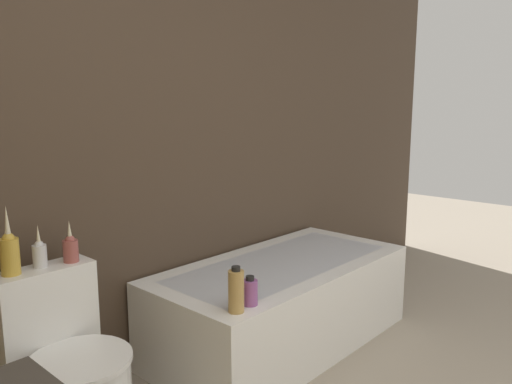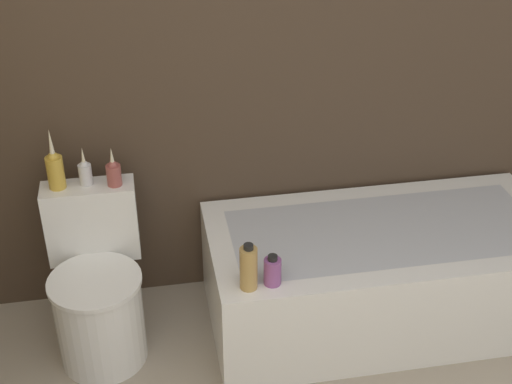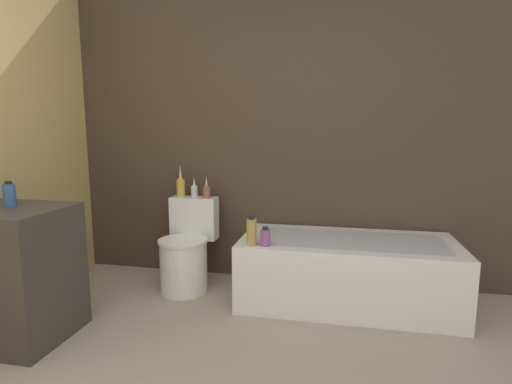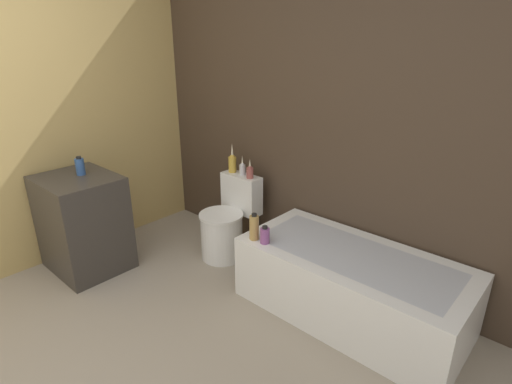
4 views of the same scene
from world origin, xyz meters
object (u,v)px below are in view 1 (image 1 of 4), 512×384
vase_gold (9,252)px  shampoo_bottle_tall (236,291)px  vase_bronze (71,248)px  toilet (73,382)px  bathtub (282,302)px  vase_silver (39,253)px  shampoo_bottle_short (250,292)px

vase_gold → shampoo_bottle_tall: bearing=-34.8°
vase_bronze → shampoo_bottle_tall: (0.49, -0.49, -0.20)m
shampoo_bottle_tall → toilet: bearing=153.6°
toilet → vase_bronze: vase_bronze is taller
bathtub → vase_gold: bearing=171.1°
vase_silver → shampoo_bottle_tall: size_ratio=0.85×
bathtub → shampoo_bottle_short: size_ratio=11.65×
vase_bronze → shampoo_bottle_short: size_ratio=1.31×
bathtub → vase_silver: bearing=169.9°
vase_silver → vase_bronze: bearing=-13.6°
vase_gold → vase_bronze: vase_gold is taller
vase_bronze → shampoo_bottle_short: (0.59, -0.48, -0.24)m
vase_bronze → shampoo_bottle_short: bearing=-39.1°
vase_silver → shampoo_bottle_tall: bearing=-40.1°
vase_bronze → shampoo_bottle_tall: vase_bronze is taller
vase_bronze → toilet: bearing=-122.9°
vase_gold → vase_silver: vase_gold is taller
vase_bronze → vase_gold: bearing=175.2°
vase_gold → shampoo_bottle_short: vase_gold is taller
toilet → vase_silver: vase_silver is taller
toilet → vase_gold: (-0.12, 0.20, 0.52)m
toilet → vase_bronze: bearing=57.1°
vase_bronze → shampoo_bottle_short: vase_bronze is taller
vase_silver → shampoo_bottle_short: (0.71, -0.51, -0.24)m
bathtub → shampoo_bottle_short: 0.70m
vase_silver → shampoo_bottle_tall: vase_silver is taller
shampoo_bottle_tall → vase_gold: bearing=145.2°
vase_silver → shampoo_bottle_short: 0.90m
toilet → shampoo_bottle_short: 0.80m
bathtub → vase_silver: 1.40m
vase_gold → bathtub: bearing=-8.9°
toilet → vase_gold: bearing=120.3°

